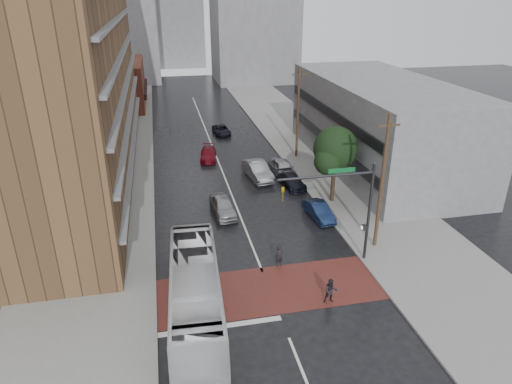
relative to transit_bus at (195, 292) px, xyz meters
name	(u,v)px	position (x,y,z in m)	size (l,w,h in m)	color
ground	(271,294)	(4.73, 1.00, -1.65)	(160.00, 160.00, 0.00)	black
crosswalk	(269,289)	(4.73, 1.50, -1.64)	(14.00, 5.00, 0.02)	maroon
sidewalk_west	(110,167)	(-6.77, 26.00, -1.57)	(9.00, 90.00, 0.15)	gray
sidewalk_east	(316,152)	(16.23, 26.00, -1.57)	(9.00, 90.00, 0.15)	gray
apartment_block	(61,30)	(-9.27, 25.00, 12.35)	(10.00, 44.00, 28.00)	brown
storefront_west	(118,84)	(-7.27, 55.00, 1.85)	(8.00, 16.00, 7.00)	brown
building_east	(380,124)	(21.23, 21.00, 2.85)	(11.00, 26.00, 9.00)	gray
distant_tower_center	(177,14)	(4.73, 96.00, 10.35)	(12.00, 10.00, 24.00)	gray
street_tree	(335,151)	(13.25, 13.03, 3.08)	(4.20, 4.10, 6.90)	#332319
signal_mast	(350,200)	(10.58, 3.50, 3.08)	(6.50, 0.30, 7.20)	#2D2D33
utility_pole_near	(382,182)	(13.53, 5.00, 3.49)	(1.60, 0.26, 10.00)	#473321
utility_pole_far	(298,112)	(13.53, 25.00, 3.49)	(1.60, 0.26, 10.00)	#473321
transit_bus	(195,292)	(0.00, 0.00, 0.00)	(2.77, 11.84, 3.30)	silver
pedestrian_a	(279,256)	(6.00, 4.00, -0.86)	(0.58, 0.38, 1.58)	black
pedestrian_b	(331,291)	(8.02, -0.50, -0.84)	(0.79, 0.62, 1.62)	black
car_travel_a	(223,206)	(3.39, 12.53, -0.89)	(1.79, 4.45, 1.52)	#999CA0
car_travel_b	(258,171)	(7.91, 19.72, -0.80)	(1.81, 5.18, 1.71)	#A6A8AE
car_travel_c	(208,154)	(3.77, 26.36, -1.03)	(1.75, 4.30, 1.25)	maroon
suv_travel	(222,130)	(6.55, 35.59, -1.07)	(1.91, 4.14, 1.15)	black
car_parked_near	(319,211)	(11.03, 10.21, -0.99)	(1.39, 3.98, 1.31)	#132143
car_parked_mid	(292,181)	(10.69, 17.00, -1.04)	(1.69, 4.16, 1.21)	black
car_parked_far	(283,168)	(10.61, 20.02, -0.84)	(1.91, 4.74, 1.61)	#ABADB3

